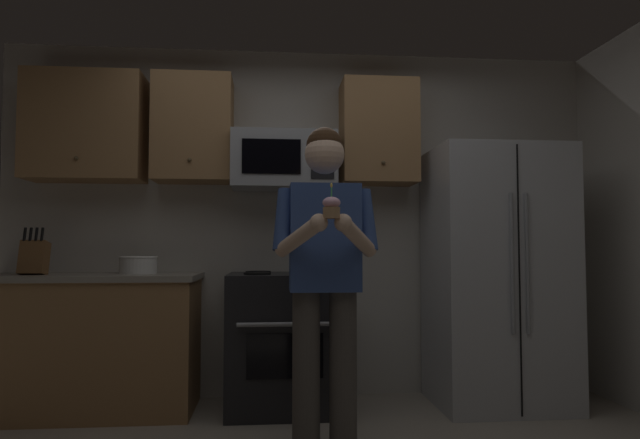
# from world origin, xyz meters

# --- Properties ---
(wall_back) EXTENTS (4.40, 0.10, 2.60)m
(wall_back) POSITION_xyz_m (0.00, 1.75, 1.30)
(wall_back) COLOR beige
(wall_back) RESTS_ON ground
(oven_range) EXTENTS (0.76, 0.70, 0.93)m
(oven_range) POSITION_xyz_m (-0.15, 1.36, 0.46)
(oven_range) COLOR black
(oven_range) RESTS_ON ground
(microwave) EXTENTS (0.74, 0.41, 0.40)m
(microwave) POSITION_xyz_m (-0.15, 1.48, 1.72)
(microwave) COLOR #9EA0A5
(refrigerator) EXTENTS (0.90, 0.75, 1.80)m
(refrigerator) POSITION_xyz_m (1.35, 1.32, 0.90)
(refrigerator) COLOR #B7BABF
(refrigerator) RESTS_ON ground
(cabinet_row_upper) EXTENTS (2.78, 0.36, 0.76)m
(cabinet_row_upper) POSITION_xyz_m (-0.72, 1.53, 1.95)
(cabinet_row_upper) COLOR #9E7247
(counter_left) EXTENTS (1.44, 0.66, 0.92)m
(counter_left) POSITION_xyz_m (-1.45, 1.38, 0.46)
(counter_left) COLOR #9E7247
(counter_left) RESTS_ON ground
(knife_block) EXTENTS (0.16, 0.15, 0.32)m
(knife_block) POSITION_xyz_m (-1.80, 1.33, 1.03)
(knife_block) COLOR brown
(knife_block) RESTS_ON counter_left
(bowl_large_white) EXTENTS (0.26, 0.26, 0.12)m
(bowl_large_white) POSITION_xyz_m (-1.15, 1.43, 0.98)
(bowl_large_white) COLOR white
(bowl_large_white) RESTS_ON counter_left
(person) EXTENTS (0.60, 0.48, 1.76)m
(person) POSITION_xyz_m (0.05, 0.52, 1.00)
(person) COLOR #4C4742
(person) RESTS_ON ground
(cupcake) EXTENTS (0.09, 0.09, 0.17)m
(cupcake) POSITION_xyz_m (0.05, 0.19, 1.29)
(cupcake) COLOR #A87F56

